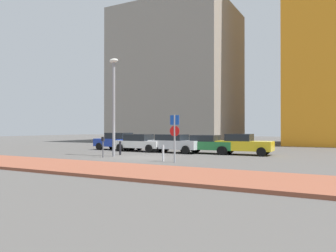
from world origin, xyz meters
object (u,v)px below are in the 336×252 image
parking_meter (103,144)px  traffic_bollard_near (120,148)px  street_lamp (114,99)px  parked_car_silver (174,143)px  parking_sign_post (175,132)px  traffic_bollard_mid (163,153)px  parked_car_blue (119,141)px  parked_car_yellow (243,144)px  parked_car_green (206,144)px  parked_car_white (140,142)px

parking_meter → traffic_bollard_near: bearing=95.3°
parking_meter → street_lamp: bearing=81.5°
parked_car_silver → parking_sign_post: bearing=-62.7°
traffic_bollard_mid → parked_car_blue: bearing=140.5°
parked_car_silver → parking_meter: 6.37m
parked_car_blue → parked_car_yellow: (11.29, -0.03, 0.00)m
parked_car_green → parked_car_blue: bearing=179.2°
traffic_bollard_mid → parked_car_yellow: bearing=66.9°
parked_car_silver → traffic_bollard_near: parked_car_silver is taller
parked_car_blue → street_lamp: size_ratio=0.67×
parking_meter → parked_car_white: bearing=99.2°
parked_car_blue → street_lamp: 7.45m
parked_car_blue → parked_car_yellow: parked_car_blue is taller
parked_car_yellow → parked_car_blue: bearing=179.8°
parked_car_white → traffic_bollard_mid: 8.48m
traffic_bollard_mid → street_lamp: bearing=164.4°
parked_car_yellow → traffic_bollard_near: (-7.91, -4.35, -0.29)m
street_lamp → traffic_bollard_mid: 5.98m
parked_car_silver → parking_sign_post: (3.40, -6.57, 0.93)m
parked_car_green → parking_sign_post: (0.87, -7.09, 0.97)m
parked_car_blue → traffic_bollard_mid: 10.84m
parked_car_silver → traffic_bollard_near: 4.53m
parked_car_green → traffic_bollard_near: parked_car_green is taller
parking_sign_post → parking_meter: parking_sign_post is taller
parking_meter → traffic_bollard_near: (-0.20, 2.17, -0.39)m
parking_meter → traffic_bollard_near: size_ratio=1.38×
parked_car_yellow → street_lamp: (-7.57, -5.56, 3.23)m
parked_car_yellow → traffic_bollard_near: 9.04m
parked_car_silver → parking_sign_post: 7.46m
parking_meter → street_lamp: street_lamp is taller
parked_car_silver → street_lamp: bearing=-113.7°
parking_meter → traffic_bollard_mid: 4.82m
parked_car_yellow → traffic_bollard_near: bearing=-151.2°
parked_car_green → parked_car_yellow: bearing=1.6°
parked_car_green → parked_car_yellow: 2.87m
parked_car_yellow → parked_car_silver: bearing=-173.6°
traffic_bollard_mid → parked_car_green: bearing=89.5°
parking_meter → traffic_bollard_near: 2.22m
parked_car_silver → parked_car_yellow: size_ratio=1.07×
parked_car_blue → parking_sign_post: size_ratio=1.66×
parking_meter → street_lamp: size_ratio=0.20×
parked_car_silver → parking_meter: (-2.32, -5.93, 0.11)m
parked_car_silver → parked_car_green: (2.53, 0.52, -0.04)m
traffic_bollard_near → traffic_bollard_mid: bearing=-26.6°
parked_car_blue → parked_car_white: (2.62, -0.67, -0.03)m
parked_car_green → street_lamp: street_lamp is taller
parked_car_white → parked_car_green: size_ratio=0.98×
parked_car_yellow → parking_meter: size_ratio=2.94×
parked_car_white → parking_meter: bearing=-80.8°
parking_sign_post → parking_meter: 5.81m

